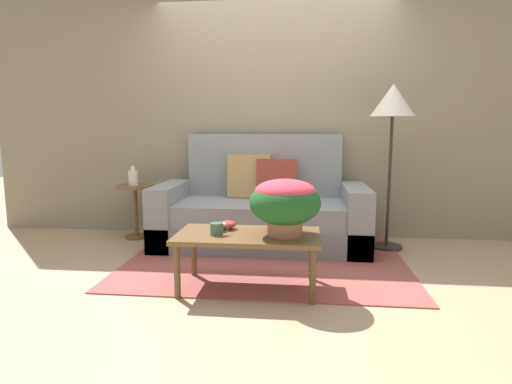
{
  "coord_description": "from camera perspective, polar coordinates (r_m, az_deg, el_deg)",
  "views": [
    {
      "loc": [
        0.32,
        -3.57,
        1.17
      ],
      "look_at": [
        -0.08,
        0.01,
        0.64
      ],
      "focal_mm": 30.13,
      "sensor_mm": 36.0,
      "label": 1
    }
  ],
  "objects": [
    {
      "name": "wall_back",
      "position": [
        4.74,
        2.52,
        10.85
      ],
      "size": [
        6.4,
        0.12,
        2.74
      ],
      "primitive_type": "cube",
      "color": "gray",
      "rests_on": "ground"
    },
    {
      "name": "coffee_mug",
      "position": [
        3.08,
        -5.21,
        -4.91
      ],
      "size": [
        0.13,
        0.09,
        0.09
      ],
      "color": "#3D664C",
      "rests_on": "coffee_table"
    },
    {
      "name": "area_rug",
      "position": [
        3.89,
        1.37,
        -8.97
      ],
      "size": [
        2.43,
        1.87,
        0.01
      ],
      "primitive_type": "cube",
      "color": "#994C47",
      "rests_on": "ground"
    },
    {
      "name": "snack_bowl",
      "position": [
        3.25,
        -3.77,
        -4.32
      ],
      "size": [
        0.13,
        0.13,
        0.07
      ],
      "color": "#B2382D",
      "rests_on": "coffee_table"
    },
    {
      "name": "side_table",
      "position": [
        4.77,
        -15.74,
        -1.22
      ],
      "size": [
        0.39,
        0.39,
        0.57
      ],
      "color": "brown",
      "rests_on": "ground"
    },
    {
      "name": "ground_plane",
      "position": [
        3.77,
        1.18,
        -9.66
      ],
      "size": [
        14.0,
        14.0,
        0.0
      ],
      "primitive_type": "plane",
      "color": "tan"
    },
    {
      "name": "coffee_table",
      "position": [
        3.13,
        -1.07,
        -6.36
      ],
      "size": [
        1.03,
        0.56,
        0.42
      ],
      "color": "brown",
      "rests_on": "ground"
    },
    {
      "name": "floor_lamp",
      "position": [
        4.31,
        17.69,
        10.45
      ],
      "size": [
        0.42,
        0.42,
        1.58
      ],
      "color": "#2D2823",
      "rests_on": "ground"
    },
    {
      "name": "potted_plant",
      "position": [
        3.02,
        3.88,
        -1.24
      ],
      "size": [
        0.5,
        0.5,
        0.4
      ],
      "color": "#A36B4C",
      "rests_on": "coffee_table"
    },
    {
      "name": "couch",
      "position": [
        4.34,
        0.76,
        -2.72
      ],
      "size": [
        2.07,
        0.93,
        1.11
      ],
      "color": "slate",
      "rests_on": "ground"
    },
    {
      "name": "table_vase",
      "position": [
        4.72,
        -16.0,
        1.88
      ],
      "size": [
        0.1,
        0.1,
        0.21
      ],
      "color": "silver",
      "rests_on": "side_table"
    }
  ]
}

